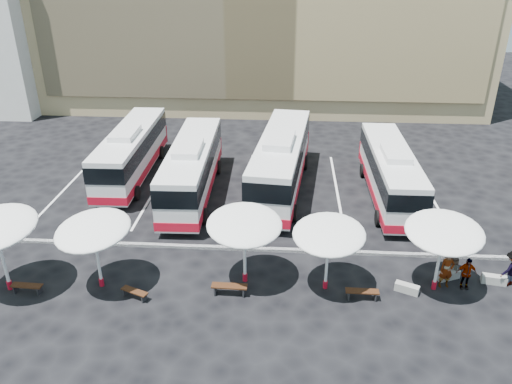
# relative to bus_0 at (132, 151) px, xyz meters

# --- Properties ---
(ground) EXTENTS (120.00, 120.00, 0.00)m
(ground) POSITION_rel_bus_0_xyz_m (8.04, -9.66, -1.85)
(ground) COLOR black
(ground) RESTS_ON ground
(curb_divider) EXTENTS (34.00, 0.25, 0.15)m
(curb_divider) POSITION_rel_bus_0_xyz_m (8.04, -9.16, -1.78)
(curb_divider) COLOR black
(curb_divider) RESTS_ON ground
(bay_lines) EXTENTS (24.15, 12.00, 0.01)m
(bay_lines) POSITION_rel_bus_0_xyz_m (8.04, -1.66, -1.85)
(bay_lines) COLOR white
(bay_lines) RESTS_ON ground
(bus_0) EXTENTS (2.84, 11.47, 3.63)m
(bus_0) POSITION_rel_bus_0_xyz_m (0.00, 0.00, 0.00)
(bus_0) COLOR silver
(bus_0) RESTS_ON ground
(bus_1) EXTENTS (2.96, 11.75, 3.71)m
(bus_1) POSITION_rel_bus_0_xyz_m (4.71, -2.68, 0.04)
(bus_1) COLOR silver
(bus_1) RESTS_ON ground
(bus_2) EXTENTS (3.94, 12.80, 4.00)m
(bus_2) POSITION_rel_bus_0_xyz_m (10.32, -1.55, 0.19)
(bus_2) COLOR silver
(bus_2) RESTS_ON ground
(bus_3) EXTENTS (2.65, 11.15, 3.54)m
(bus_3) POSITION_rel_bus_0_xyz_m (17.16, -2.33, -0.05)
(bus_3) COLOR silver
(bus_3) RESTS_ON ground
(sunshade_1) EXTENTS (4.48, 4.50, 3.55)m
(sunshade_1) POSITION_rel_bus_0_xyz_m (2.16, -12.73, 1.16)
(sunshade_1) COLOR silver
(sunshade_1) RESTS_ON ground
(sunshade_2) EXTENTS (3.93, 3.96, 3.62)m
(sunshade_2) POSITION_rel_bus_0_xyz_m (8.87, -11.89, 1.22)
(sunshade_2) COLOR silver
(sunshade_2) RESTS_ON ground
(sunshade_3) EXTENTS (4.02, 4.05, 3.42)m
(sunshade_3) POSITION_rel_bus_0_xyz_m (12.66, -12.20, 1.05)
(sunshade_3) COLOR silver
(sunshade_3) RESTS_ON ground
(sunshade_4) EXTENTS (4.11, 4.14, 3.59)m
(sunshade_4) POSITION_rel_bus_0_xyz_m (17.72, -11.92, 1.20)
(sunshade_4) COLOR silver
(sunshade_4) RESTS_ON ground
(wood_bench_0) EXTENTS (1.45, 0.44, 0.44)m
(wood_bench_0) POSITION_rel_bus_0_xyz_m (-1.05, -13.50, -1.52)
(wood_bench_0) COLOR black
(wood_bench_0) RESTS_ON ground
(wood_bench_1) EXTENTS (1.35, 0.84, 0.41)m
(wood_bench_1) POSITION_rel_bus_0_xyz_m (4.00, -13.54, -1.54)
(wood_bench_1) COLOR black
(wood_bench_1) RESTS_ON ground
(wood_bench_2) EXTENTS (1.65, 0.48, 0.50)m
(wood_bench_2) POSITION_rel_bus_0_xyz_m (8.25, -12.99, -1.47)
(wood_bench_2) COLOR black
(wood_bench_2) RESTS_ON ground
(wood_bench_3) EXTENTS (1.50, 0.42, 0.46)m
(wood_bench_3) POSITION_rel_bus_0_xyz_m (14.26, -12.91, -1.50)
(wood_bench_3) COLOR black
(wood_bench_3) RESTS_ON ground
(conc_bench_0) EXTENTS (1.13, 0.78, 0.41)m
(conc_bench_0) POSITION_rel_bus_0_xyz_m (16.41, -12.25, -1.65)
(conc_bench_0) COLOR gray
(conc_bench_0) RESTS_ON ground
(conc_bench_1) EXTENTS (1.18, 0.79, 0.42)m
(conc_bench_1) POSITION_rel_bus_0_xyz_m (18.59, -11.08, -1.64)
(conc_bench_1) COLOR gray
(conc_bench_1) RESTS_ON ground
(conc_bench_2) EXTENTS (1.16, 0.57, 0.42)m
(conc_bench_2) POSITION_rel_bus_0_xyz_m (20.66, -11.29, -1.64)
(conc_bench_2) COLOR gray
(conc_bench_2) RESTS_ON ground
(passenger_0) EXTENTS (0.73, 0.54, 1.85)m
(passenger_0) POSITION_rel_bus_0_xyz_m (18.24, -11.68, -0.93)
(passenger_0) COLOR black
(passenger_0) RESTS_ON ground
(passenger_1) EXTENTS (1.08, 0.94, 1.90)m
(passenger_1) POSITION_rel_bus_0_xyz_m (18.80, -10.72, -0.90)
(passenger_1) COLOR black
(passenger_1) RESTS_ON ground
(passenger_2) EXTENTS (0.96, 0.41, 1.63)m
(passenger_2) POSITION_rel_bus_0_xyz_m (19.13, -11.74, -1.04)
(passenger_2) COLOR black
(passenger_2) RESTS_ON ground
(passenger_3) EXTENTS (1.33, 1.17, 1.79)m
(passenger_3) POSITION_rel_bus_0_xyz_m (21.27, -11.31, -0.96)
(passenger_3) COLOR black
(passenger_3) RESTS_ON ground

